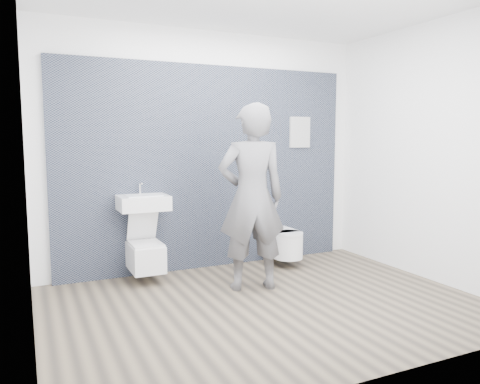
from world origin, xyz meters
name	(u,v)px	position (x,y,z in m)	size (l,w,h in m)	color
ground	(267,304)	(0.00, 0.00, 0.00)	(4.00, 4.00, 0.00)	brown
room_shell	(268,117)	(0.00, 0.00, 1.74)	(4.00, 4.00, 4.00)	white
tile_wall	(210,266)	(0.00, 1.47, 0.00)	(3.60, 0.06, 2.40)	black
washbasin	(143,202)	(-0.86, 1.24, 0.86)	(0.53, 0.40, 0.40)	white
toilet_square	(145,255)	(-0.86, 1.20, 0.29)	(0.34, 0.49, 0.63)	white
toilet_rounded	(284,243)	(0.84, 1.14, 0.27)	(0.35, 0.59, 0.32)	white
info_placard	(298,256)	(1.23, 1.43, 0.00)	(0.29, 0.03, 0.39)	white
visitor	(252,198)	(0.08, 0.49, 0.95)	(0.69, 0.45, 1.90)	slate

